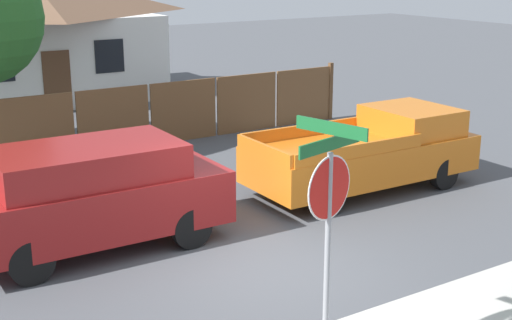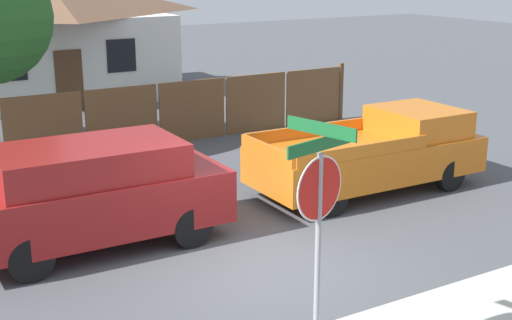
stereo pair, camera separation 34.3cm
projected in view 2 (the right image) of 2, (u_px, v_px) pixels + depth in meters
The scene contains 6 objects.
ground_plane at pixel (263, 268), 11.56m from camera, with size 80.00×80.00×0.00m, color #4C4F54.
wooden_fence at pixel (122, 119), 18.49m from camera, with size 14.31×0.12×1.75m.
house at pixel (43, 33), 25.13m from camera, with size 8.70×6.13×4.44m.
red_suv at pixel (95, 192), 12.19m from camera, with size 4.44×2.00×1.83m.
orange_pickup at pixel (375, 153), 15.29m from camera, with size 5.09×2.09×1.67m.
stop_sign at pixel (319, 206), 8.09m from camera, with size 1.06×0.95×3.11m.
Camera 2 is at (-5.55, -9.08, 4.85)m, focal length 50.00 mm.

